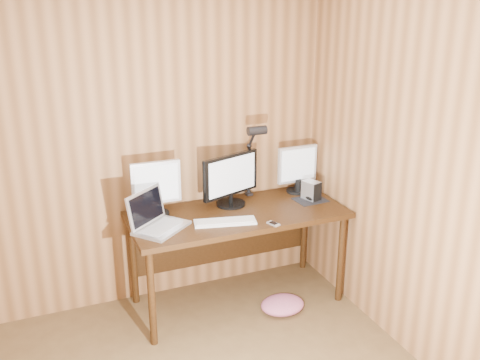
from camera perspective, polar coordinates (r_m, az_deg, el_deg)
room_shell at (r=2.09m, az=-7.12°, el=-10.36°), size 4.00×4.00×4.00m
desk at (r=4.08m, az=-0.66°, el=-4.69°), size 1.60×0.70×0.75m
monitor_center at (r=4.03m, az=-0.99°, el=0.06°), size 0.49×0.22×0.40m
monitor_left at (r=3.89m, az=-8.92°, el=-0.73°), size 0.36×0.17×0.41m
monitor_right at (r=4.33m, az=6.13°, el=1.28°), size 0.34×0.16×0.39m
laptop at (r=3.73m, az=-9.05°, el=-4.16°), size 0.46×0.45×0.26m
keyboard at (r=3.78m, az=-1.61°, el=-4.47°), size 0.45×0.23×0.02m
mousepad at (r=4.24m, az=7.51°, el=-2.11°), size 0.25×0.21×0.00m
mouse at (r=4.23m, az=7.52°, el=-1.84°), size 0.08×0.12×0.04m
hard_drive at (r=4.23m, az=7.62°, el=-1.11°), size 0.13×0.16×0.15m
phone at (r=3.77m, az=3.58°, el=-4.67°), size 0.08×0.10×0.01m
speaker at (r=4.35m, az=6.23°, el=-0.69°), size 0.05×0.05×0.12m
desk_lamp at (r=4.12m, az=1.42°, el=3.20°), size 0.15×0.21×0.64m
fabric_pile at (r=4.17m, az=4.55°, el=-13.14°), size 0.38×0.34×0.11m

